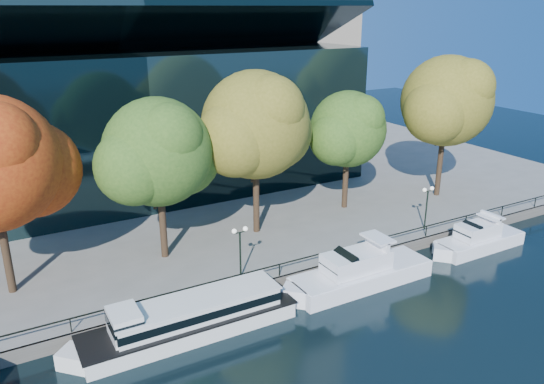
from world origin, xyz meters
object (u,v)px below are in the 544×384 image
lamp_2 (427,198)px  tour_boat (185,318)px  cruiser_far (477,239)px  tree_5 (448,103)px  cruiser_near (356,273)px  tree_2 (160,154)px  tree_3 (258,127)px  lamp_1 (240,241)px  tree_4 (349,131)px

lamp_2 → tour_boat: bearing=-171.6°
cruiser_far → tree_5: bearing=60.2°
cruiser_near → tree_5: (19.00, 10.13, 9.79)m
cruiser_near → tree_5: tree_5 is taller
cruiser_near → tree_5: size_ratio=0.86×
tour_boat → cruiser_near: 13.60m
tree_2 → tree_3: bearing=5.5°
tree_2 → lamp_1: tree_2 is taller
tour_boat → cruiser_near: (13.60, -0.29, -0.10)m
tree_4 → tree_2: bearing=-174.2°
tour_boat → cruiser_far: 26.79m
tree_2 → lamp_2: size_ratio=3.21×
cruiser_near → lamp_1: size_ratio=3.16×
tree_2 → lamp_2: (22.32, -6.16, -5.61)m
tour_boat → tree_3: tree_3 is taller
tour_boat → tree_2: (2.11, 9.78, 8.34)m
cruiser_far → tree_3: tree_3 is taller
tour_boat → tree_3: (11.01, 10.64, 9.32)m
tree_4 → tour_boat: bearing=-151.5°
tree_4 → lamp_1: tree_4 is taller
cruiser_near → lamp_2: size_ratio=3.16×
cruiser_far → tree_3: size_ratio=0.67×
tree_4 → lamp_2: 9.91m
cruiser_far → tree_2: size_ratio=0.75×
tree_3 → tree_4: 10.80m
lamp_2 → tree_3: bearing=152.4°
cruiser_far → tree_3: 21.46m
tree_2 → tree_5: size_ratio=0.88×
tree_3 → tour_boat: bearing=-136.0°
tree_2 → lamp_2: 23.83m
tour_boat → cruiser_near: bearing=-1.2°
tree_2 → tree_3: (8.90, 0.86, 0.98)m
tree_3 → tree_4: tree_3 is taller
tree_5 → lamp_2: (-8.16, -6.21, -6.95)m
tree_2 → tree_4: (19.50, 1.98, -0.71)m
tour_boat → tree_4: (21.61, 11.76, 7.63)m
tree_3 → tree_5: tree_5 is taller
cruiser_far → tree_4: 15.31m
cruiser_far → tree_4: size_ratio=0.82×
tree_2 → cruiser_near: bearing=-41.3°
tree_2 → tree_5: tree_5 is taller
tree_3 → lamp_2: size_ratio=3.57×
tree_2 → tree_3: 8.99m
tree_4 → lamp_1: bearing=-152.8°
tree_5 → lamp_1: size_ratio=3.66×
lamp_2 → tree_5: bearing=37.3°
tree_4 → lamp_1: size_ratio=2.91×
cruiser_near → lamp_1: (-7.84, 3.92, 2.83)m
tree_2 → cruiser_far: bearing=-22.2°
tour_boat → tree_3: bearing=44.0°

